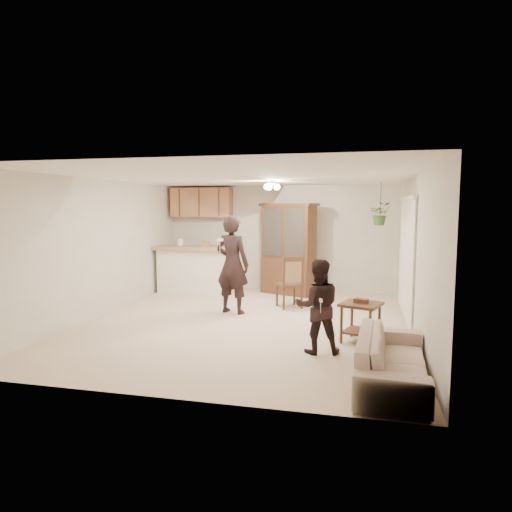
% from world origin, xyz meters
% --- Properties ---
extents(floor, '(6.50, 6.50, 0.00)m').
position_xyz_m(floor, '(0.00, 0.00, 0.00)').
color(floor, '#C4AE94').
rests_on(floor, ground).
extents(ceiling, '(5.50, 6.50, 0.02)m').
position_xyz_m(ceiling, '(0.00, 0.00, 2.50)').
color(ceiling, white).
rests_on(ceiling, wall_back).
extents(wall_back, '(5.50, 0.02, 2.50)m').
position_xyz_m(wall_back, '(0.00, 3.25, 1.25)').
color(wall_back, beige).
rests_on(wall_back, ground).
extents(wall_front, '(5.50, 0.02, 2.50)m').
position_xyz_m(wall_front, '(0.00, -3.25, 1.25)').
color(wall_front, beige).
rests_on(wall_front, ground).
extents(wall_left, '(0.02, 6.50, 2.50)m').
position_xyz_m(wall_left, '(-2.75, 0.00, 1.25)').
color(wall_left, beige).
rests_on(wall_left, ground).
extents(wall_right, '(0.02, 6.50, 2.50)m').
position_xyz_m(wall_right, '(2.75, 0.00, 1.25)').
color(wall_right, beige).
rests_on(wall_right, ground).
extents(breakfast_bar, '(1.60, 0.55, 1.00)m').
position_xyz_m(breakfast_bar, '(-1.85, 2.35, 0.50)').
color(breakfast_bar, white).
rests_on(breakfast_bar, floor).
extents(bar_top, '(1.75, 0.70, 0.08)m').
position_xyz_m(bar_top, '(-1.85, 2.35, 1.05)').
color(bar_top, tan).
rests_on(bar_top, breakfast_bar).
extents(upper_cabinets, '(1.50, 0.34, 0.70)m').
position_xyz_m(upper_cabinets, '(-1.90, 3.07, 2.10)').
color(upper_cabinets, brown).
rests_on(upper_cabinets, wall_back).
extents(vertical_blinds, '(0.06, 2.30, 2.10)m').
position_xyz_m(vertical_blinds, '(2.71, 0.90, 1.10)').
color(vertical_blinds, white).
rests_on(vertical_blinds, wall_right).
extents(ceiling_fixture, '(0.36, 0.36, 0.20)m').
position_xyz_m(ceiling_fixture, '(0.20, 1.20, 2.40)').
color(ceiling_fixture, '#FFE3BF').
rests_on(ceiling_fixture, ceiling).
extents(hanging_plant, '(0.43, 0.37, 0.48)m').
position_xyz_m(hanging_plant, '(2.30, 2.40, 1.85)').
color(hanging_plant, '#325722').
rests_on(hanging_plant, ceiling).
extents(plant_cord, '(0.01, 0.01, 0.65)m').
position_xyz_m(plant_cord, '(2.30, 2.40, 2.17)').
color(plant_cord, black).
rests_on(plant_cord, ceiling).
extents(sofa, '(0.83, 1.91, 0.73)m').
position_xyz_m(sofa, '(2.30, -2.26, 0.37)').
color(sofa, '#C0B39E').
rests_on(sofa, floor).
extents(adult, '(0.74, 0.58, 1.80)m').
position_xyz_m(adult, '(-0.42, 0.63, 0.90)').
color(adult, black).
rests_on(adult, floor).
extents(child, '(0.75, 0.64, 1.35)m').
position_xyz_m(child, '(1.37, -1.37, 0.68)').
color(child, black).
rests_on(child, floor).
extents(china_hutch, '(1.41, 0.96, 2.07)m').
position_xyz_m(china_hutch, '(0.31, 2.74, 1.02)').
color(china_hutch, '#3E2316').
rests_on(china_hutch, floor).
extents(side_table, '(0.68, 0.68, 0.66)m').
position_xyz_m(side_table, '(1.95, -0.74, 0.31)').
color(side_table, '#3E2316').
rests_on(side_table, floor).
extents(chair_bar, '(0.50, 0.50, 1.10)m').
position_xyz_m(chair_bar, '(-1.36, 2.39, 0.31)').
color(chair_bar, '#3E2316').
rests_on(chair_bar, floor).
extents(chair_hutch_left, '(0.56, 0.56, 0.95)m').
position_xyz_m(chair_hutch_left, '(0.51, 2.93, 0.27)').
color(chair_hutch_left, '#3E2316').
rests_on(chair_hutch_left, floor).
extents(chair_hutch_right, '(0.63, 0.63, 1.04)m').
position_xyz_m(chair_hutch_right, '(0.55, 1.33, 0.29)').
color(chair_hutch_right, '#3E2316').
rests_on(chair_hutch_right, floor).
extents(controller_adult, '(0.09, 0.17, 0.05)m').
position_xyz_m(controller_adult, '(-0.53, 0.21, 1.41)').
color(controller_adult, white).
rests_on(controller_adult, adult).
extents(controller_child, '(0.06, 0.12, 0.03)m').
position_xyz_m(controller_child, '(1.44, -1.67, 0.80)').
color(controller_child, white).
rests_on(controller_child, child).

